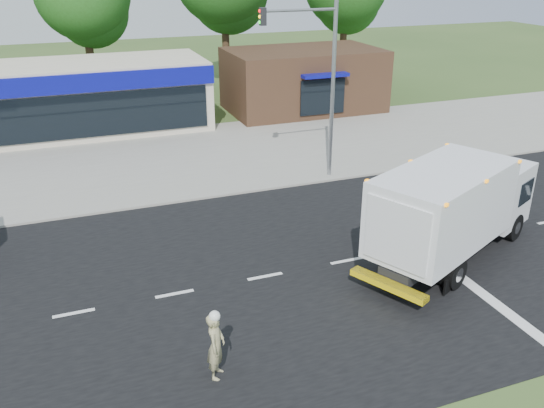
# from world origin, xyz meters

# --- Properties ---
(ground) EXTENTS (120.00, 120.00, 0.00)m
(ground) POSITION_xyz_m (0.00, 0.00, 0.00)
(ground) COLOR #385123
(ground) RESTS_ON ground
(road_asphalt) EXTENTS (60.00, 14.00, 0.02)m
(road_asphalt) POSITION_xyz_m (0.00, 0.00, 0.00)
(road_asphalt) COLOR black
(road_asphalt) RESTS_ON ground
(sidewalk) EXTENTS (60.00, 2.40, 0.12)m
(sidewalk) POSITION_xyz_m (0.00, 8.20, 0.06)
(sidewalk) COLOR gray
(sidewalk) RESTS_ON ground
(parking_apron) EXTENTS (60.00, 9.00, 0.02)m
(parking_apron) POSITION_xyz_m (0.00, 14.00, 0.01)
(parking_apron) COLOR gray
(parking_apron) RESTS_ON ground
(lane_markings) EXTENTS (55.20, 7.00, 0.01)m
(lane_markings) POSITION_xyz_m (1.35, -1.35, 0.02)
(lane_markings) COLOR silver
(lane_markings) RESTS_ON road_asphalt
(ems_box_truck) EXTENTS (8.21, 5.64, 3.52)m
(ems_box_truck) POSITION_xyz_m (3.37, -1.05, 2.03)
(ems_box_truck) COLOR black
(ems_box_truck) RESTS_ON ground
(emergency_worker) EXTENTS (0.70, 0.78, 1.91)m
(emergency_worker) POSITION_xyz_m (-5.77, -4.10, 0.94)
(emergency_worker) COLOR tan
(emergency_worker) RESTS_ON ground
(retail_strip_mall) EXTENTS (18.00, 6.20, 4.00)m
(retail_strip_mall) POSITION_xyz_m (-9.00, 19.93, 2.01)
(retail_strip_mall) COLOR #BEB49D
(retail_strip_mall) RESTS_ON ground
(brown_storefront) EXTENTS (10.00, 6.70, 4.00)m
(brown_storefront) POSITION_xyz_m (7.00, 19.98, 2.00)
(brown_storefront) COLOR #382316
(brown_storefront) RESTS_ON ground
(traffic_signal_pole) EXTENTS (3.51, 0.25, 8.00)m
(traffic_signal_pole) POSITION_xyz_m (2.35, 7.60, 4.92)
(traffic_signal_pole) COLOR gray
(traffic_signal_pole) RESTS_ON ground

